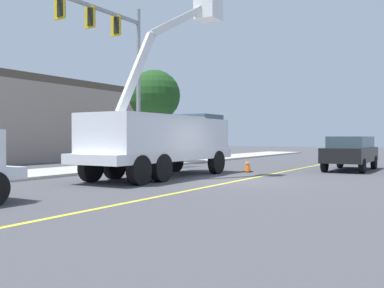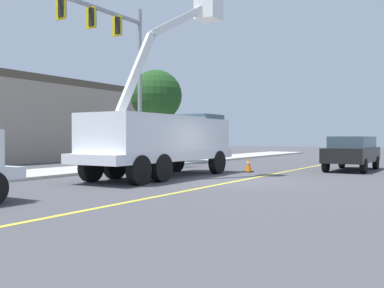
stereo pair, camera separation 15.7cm
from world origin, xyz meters
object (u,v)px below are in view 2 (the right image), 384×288
object	(u,v)px
utility_bucket_truck	(163,138)
passing_minivan	(352,151)
traffic_cone_mid_front	(248,165)
traffic_signal_mast	(115,50)

from	to	relation	value
utility_bucket_truck	passing_minivan	distance (m)	9.92
utility_bucket_truck	traffic_cone_mid_front	world-z (taller)	utility_bucket_truck
passing_minivan	utility_bucket_truck	bearing A→B (deg)	144.12
utility_bucket_truck	traffic_signal_mast	bearing A→B (deg)	65.78
traffic_cone_mid_front	traffic_signal_mast	xyz separation A→B (m)	(-2.30, 6.25, 5.70)
traffic_cone_mid_front	traffic_signal_mast	distance (m)	8.77
traffic_signal_mast	utility_bucket_truck	bearing A→B (deg)	-114.22
traffic_cone_mid_front	traffic_signal_mast	bearing A→B (deg)	110.24
utility_bucket_truck	traffic_signal_mast	distance (m)	6.51
passing_minivan	traffic_signal_mast	world-z (taller)	traffic_signal_mast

